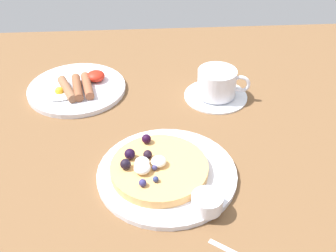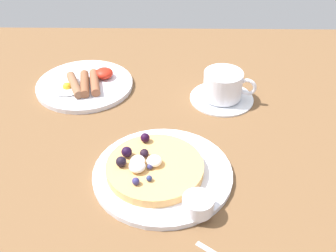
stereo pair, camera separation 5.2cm
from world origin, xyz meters
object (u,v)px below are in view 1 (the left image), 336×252
pancake_plate (167,174)px  syrup_ramekin (207,202)px  breakfast_plate (77,89)px  coffee_saucer (216,95)px  coffee_cup (217,82)px

pancake_plate → syrup_ramekin: bearing=-56.6°
syrup_ramekin → breakfast_plate: syrup_ramekin is taller
breakfast_plate → coffee_saucer: 32.60cm
syrup_ramekin → coffee_cup: size_ratio=0.44×
pancake_plate → breakfast_plate: same height
pancake_plate → coffee_cup: 28.69cm
breakfast_plate → coffee_cup: coffee_cup is taller
pancake_plate → coffee_cup: bearing=62.8°
breakfast_plate → coffee_cup: bearing=-8.4°
coffee_cup → syrup_ramekin: bearing=-101.7°
pancake_plate → breakfast_plate: (-19.37, 30.11, 0.05)cm
pancake_plate → coffee_cup: (13.03, 25.33, 3.46)cm
pancake_plate → breakfast_plate: bearing=122.8°
pancake_plate → breakfast_plate: size_ratio=1.11×
syrup_ramekin → coffee_saucer: size_ratio=0.36×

